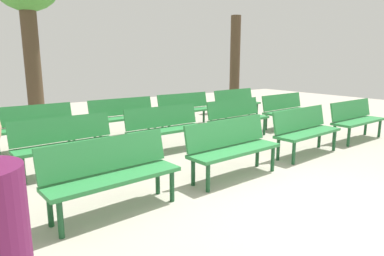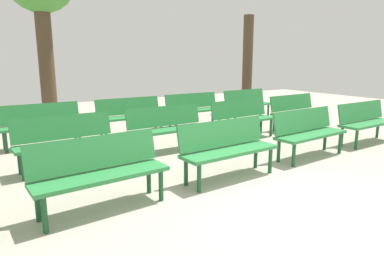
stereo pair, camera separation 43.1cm
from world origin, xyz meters
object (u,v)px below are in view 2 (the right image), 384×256
(bench_r0_c1, at_px, (100,168))
(bench_r0_c2, at_px, (227,146))
(tree_0, at_px, (247,64))
(bench_r1_c3, at_px, (243,117))
(bench_r2_c4, at_px, (247,102))
(bench_r2_c2, at_px, (130,114))
(bench_r0_c4, at_px, (366,120))
(bench_r2_c1, at_px, (41,122))
(bench_r1_c1, at_px, (66,139))
(bench_r1_c4, at_px, (295,109))
(bench_r2_c3, at_px, (194,107))
(bench_r0_c3, at_px, (308,130))
(bench_r1_c2, at_px, (167,126))

(bench_r0_c1, height_order, bench_r0_c2, same)
(tree_0, bearing_deg, bench_r1_c3, -131.30)
(bench_r2_c4, bearing_deg, bench_r2_c2, 179.31)
(bench_r0_c4, height_order, bench_r2_c1, same)
(bench_r0_c2, distance_m, bench_r1_c1, 2.65)
(bench_r1_c1, height_order, bench_r1_c4, same)
(bench_r1_c4, distance_m, bench_r2_c1, 6.09)
(bench_r0_c4, bearing_deg, bench_r0_c2, -178.97)
(bench_r0_c4, xyz_separation_m, bench_r1_c3, (-2.01, 1.69, 0.00))
(bench_r0_c2, distance_m, bench_r1_c3, 2.70)
(bench_r2_c3, bearing_deg, bench_r2_c1, -178.96)
(bench_r1_c1, relative_size, bench_r1_c3, 1.00)
(bench_r1_c3, relative_size, bench_r2_c3, 1.01)
(bench_r2_c3, height_order, bench_r2_c4, same)
(bench_r0_c2, relative_size, bench_r0_c3, 1.00)
(bench_r0_c4, bearing_deg, bench_r1_c1, 163.25)
(bench_r0_c2, relative_size, bench_r2_c2, 1.01)
(bench_r0_c3, bearing_deg, tree_0, 56.32)
(bench_r0_c4, xyz_separation_m, bench_r2_c4, (-0.21, 3.67, 0.00))
(bench_r0_c4, xyz_separation_m, bench_r1_c2, (-3.97, 1.63, 0.00))
(bench_r0_c3, relative_size, bench_r1_c1, 1.01)
(bench_r1_c1, relative_size, bench_r2_c1, 1.00)
(bench_r1_c2, height_order, tree_0, tree_0)
(bench_r0_c1, bearing_deg, bench_r2_c3, 41.48)
(bench_r0_c2, bearing_deg, bench_r1_c4, 25.14)
(bench_r0_c4, distance_m, tree_0, 5.12)
(bench_r0_c4, distance_m, bench_r2_c1, 6.89)
(bench_r2_c1, bearing_deg, bench_r2_c3, 0.47)
(bench_r0_c3, bearing_deg, bench_r1_c2, 134.61)
(bench_r1_c4, distance_m, bench_r2_c4, 1.81)
(bench_r0_c4, relative_size, bench_r1_c4, 0.99)
(bench_r0_c1, bearing_deg, tree_0, 33.18)
(bench_r1_c4, bearing_deg, bench_r2_c2, 153.98)
(bench_r0_c2, distance_m, bench_r1_c2, 1.87)
(tree_0, bearing_deg, bench_r0_c1, -141.90)
(bench_r0_c1, xyz_separation_m, bench_r1_c4, (5.74, 2.17, 0.00))
(bench_r1_c1, relative_size, bench_r2_c2, 1.01)
(bench_r2_c2, height_order, bench_r2_c4, same)
(bench_r1_c1, height_order, bench_r2_c4, same)
(bench_r0_c3, relative_size, bench_r2_c2, 1.01)
(bench_r0_c4, bearing_deg, bench_r2_c2, 137.58)
(bench_r1_c1, bearing_deg, bench_r0_c1, -92.24)
(bench_r1_c1, distance_m, bench_r2_c4, 6.08)
(bench_r2_c1, bearing_deg, bench_r0_c4, -31.49)
(bench_r0_c3, relative_size, bench_r2_c4, 1.00)
(bench_r2_c2, bearing_deg, bench_r0_c4, -41.65)
(bench_r0_c2, relative_size, bench_r1_c2, 1.01)
(bench_r0_c3, distance_m, bench_r1_c3, 1.80)
(bench_r0_c1, height_order, bench_r1_c3, same)
(bench_r1_c2, height_order, bench_r2_c3, same)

